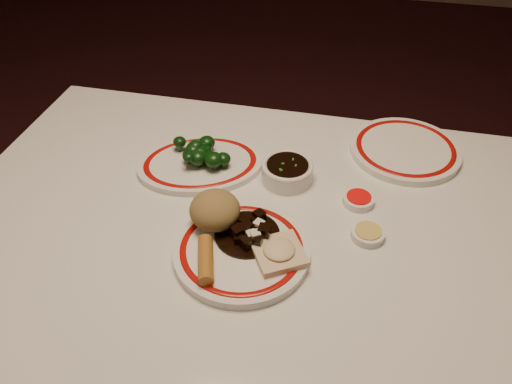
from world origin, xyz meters
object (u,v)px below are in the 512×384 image
object	(u,v)px
fried_wonton	(279,252)
broccoli_plate	(200,164)
rice_mound	(215,210)
dining_table	(243,264)
main_plate	(242,251)
spring_roll	(206,260)
broccoli_pile	(200,153)
stirfry_heap	(248,231)
soy_bowl	(287,172)

from	to	relation	value
fried_wonton	broccoli_plate	xyz separation A→B (m)	(-0.22, 0.24, -0.02)
fried_wonton	rice_mound	bearing A→B (deg)	157.47
rice_mound	fried_wonton	size ratio (longest dim) A/B	0.82
dining_table	fried_wonton	bearing A→B (deg)	-36.06
fried_wonton	main_plate	bearing A→B (deg)	176.74
spring_roll	broccoli_pile	distance (m)	0.30
main_plate	fried_wonton	size ratio (longest dim) A/B	2.70
main_plate	stirfry_heap	world-z (taller)	stirfry_heap
soy_bowl	main_plate	bearing A→B (deg)	-100.64
dining_table	broccoli_pile	xyz separation A→B (m)	(-0.14, 0.18, 0.13)
spring_roll	dining_table	bearing A→B (deg)	53.04
dining_table	broccoli_pile	size ratio (longest dim) A/B	8.39
rice_mound	broccoli_plate	bearing A→B (deg)	115.94
dining_table	broccoli_plate	xyz separation A→B (m)	(-0.14, 0.18, 0.10)
main_plate	broccoli_pile	bearing A→B (deg)	122.86
dining_table	broccoli_plate	distance (m)	0.25
broccoli_plate	main_plate	bearing A→B (deg)	-56.95
dining_table	broccoli_plate	world-z (taller)	broccoli_plate
rice_mound	stirfry_heap	xyz separation A→B (m)	(0.07, -0.02, -0.02)
dining_table	rice_mound	bearing A→B (deg)	-174.13
stirfry_heap	broccoli_pile	world-z (taller)	broccoli_pile
dining_table	soy_bowl	bearing A→B (deg)	72.15
soy_bowl	stirfry_heap	bearing A→B (deg)	-101.18
rice_mound	broccoli_pile	distance (m)	0.20
spring_roll	stirfry_heap	size ratio (longest dim) A/B	0.80
rice_mound	fried_wonton	bearing A→B (deg)	-22.53
broccoli_plate	spring_roll	bearing A→B (deg)	-70.60
broccoli_plate	soy_bowl	bearing A→B (deg)	-0.18
dining_table	rice_mound	world-z (taller)	rice_mound
fried_wonton	stirfry_heap	bearing A→B (deg)	150.53
dining_table	fried_wonton	xyz separation A→B (m)	(0.08, -0.06, 0.12)
spring_roll	broccoli_plate	world-z (taller)	spring_roll
main_plate	dining_table	bearing A→B (deg)	103.07
dining_table	stirfry_heap	world-z (taller)	stirfry_heap
rice_mound	broccoli_plate	xyz separation A→B (m)	(-0.09, 0.18, -0.04)
stirfry_heap	broccoli_pile	distance (m)	0.25
stirfry_heap	broccoli_pile	xyz separation A→B (m)	(-0.16, 0.20, 0.01)
dining_table	broccoli_plate	bearing A→B (deg)	128.10
dining_table	rice_mound	size ratio (longest dim) A/B	12.56
rice_mound	spring_roll	distance (m)	0.11
rice_mound	fried_wonton	xyz separation A→B (m)	(0.13, -0.05, -0.02)
fried_wonton	stirfry_heap	size ratio (longest dim) A/B	0.95
spring_roll	fried_wonton	world-z (taller)	spring_roll
spring_roll	broccoli_pile	size ratio (longest dim) A/B	0.69
stirfry_heap	soy_bowl	world-z (taller)	stirfry_heap
spring_roll	soy_bowl	bearing A→B (deg)	53.90
dining_table	soy_bowl	world-z (taller)	soy_bowl
broccoli_pile	fried_wonton	bearing A→B (deg)	-47.17
spring_roll	broccoli_plate	bearing A→B (deg)	91.69
spring_roll	broccoli_pile	xyz separation A→B (m)	(-0.10, 0.29, 0.01)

